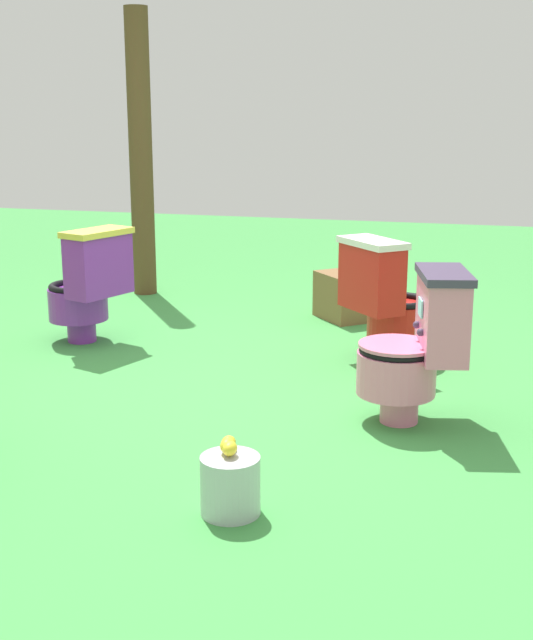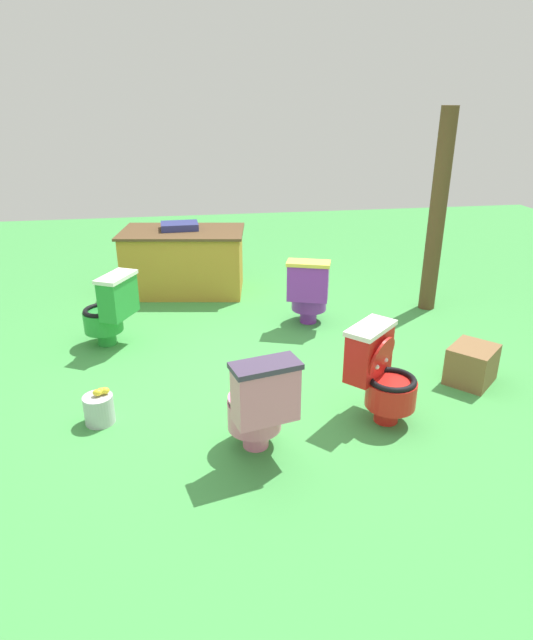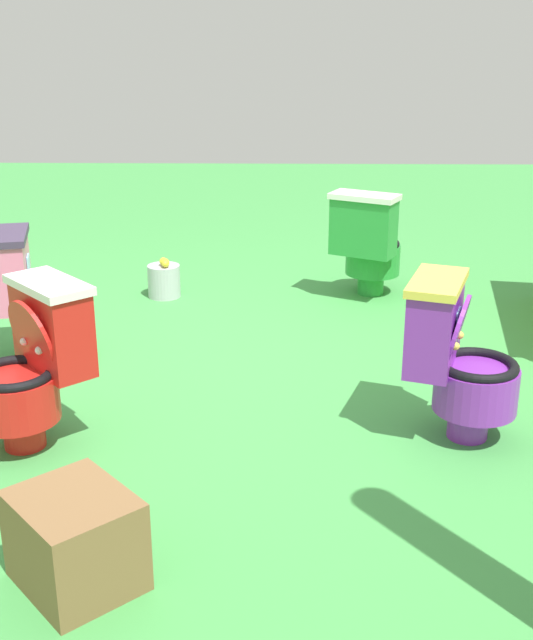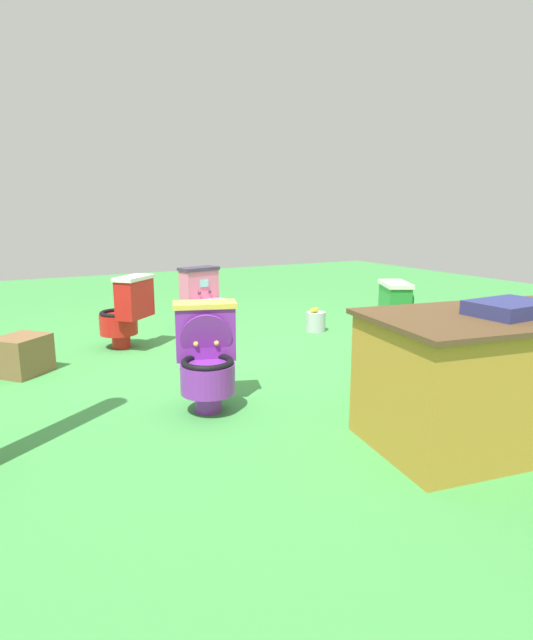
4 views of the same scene
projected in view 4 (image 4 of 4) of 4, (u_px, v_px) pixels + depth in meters
ground at (231, 358)px, 4.82m from camera, size 14.00×14.00×0.00m
toilet_green at (405, 321)px, 4.66m from camera, size 0.62×0.58×0.73m
toilet_purple at (207, 355)px, 3.56m from camera, size 0.54×0.60×0.73m
toilet_pink at (205, 300)px, 5.77m from camera, size 0.50×0.57×0.73m
toilet_red at (126, 311)px, 5.10m from camera, size 0.63×0.63×0.73m
vendor_table at (490, 377)px, 3.04m from camera, size 1.58×1.09×0.85m
small_crate at (22, 355)px, 4.34m from camera, size 0.52×0.51×0.32m
lemon_bucket at (316, 321)px, 5.88m from camera, size 0.22×0.22×0.28m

